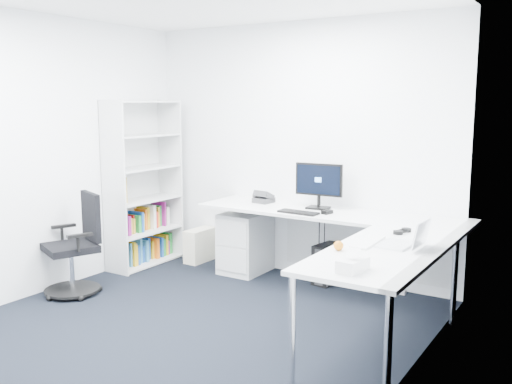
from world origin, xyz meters
The scene contains 20 objects.
ground centered at (0.00, 0.00, 0.00)m, with size 4.20×4.20×0.00m, color black.
wall_back centered at (0.00, 2.10, 1.35)m, with size 3.60×0.02×2.70m, color white.
wall_left centered at (-1.80, 0.00, 1.35)m, with size 0.02×4.20×2.70m, color white.
wall_right centered at (1.80, 0.00, 1.35)m, with size 0.02×4.20×2.70m, color white.
l_desk centered at (0.55, 1.40, 0.40)m, with size 2.71×1.52×0.79m, color silver, non-canonical shape.
drawer_pedestal centered at (-0.47, 1.82, 0.33)m, with size 0.43×0.54×0.66m, color silver.
bookshelf centered at (-1.62, 1.45, 0.94)m, with size 0.37×0.94×1.89m, color silver, non-canonical shape.
task_chair centered at (-1.50, 0.28, 0.49)m, with size 0.55×0.55×0.99m, color black, non-canonical shape.
black_pc_tower centered at (0.49, 1.97, 0.21)m, with size 0.19×0.42×0.41m, color black.
beige_pc_tower centered at (-1.16, 1.88, 0.19)m, with size 0.18×0.41×0.39m, color beige.
power_strip centered at (1.09, 2.01, 0.02)m, with size 0.37×0.06×0.04m, color silver.
monitor centered at (0.40, 1.84, 1.03)m, with size 0.50×0.16×0.48m, color black, non-canonical shape.
black_keyboard centered at (0.34, 1.52, 0.80)m, with size 0.40×0.14×0.02m, color black.
mouse centered at (0.59, 1.65, 0.81)m, with size 0.07×0.11×0.04m, color black.
desk_phone centered at (-0.26, 1.85, 0.86)m, with size 0.18×0.18×0.13m, color #2D2E30, non-canonical shape.
laptop centered at (1.56, 0.80, 0.91)m, with size 0.32×0.31×0.23m, color silver, non-canonical shape.
white_keyboard centered at (1.35, 0.76, 0.80)m, with size 0.13×0.46×0.02m, color silver.
headphones centered at (1.46, 1.24, 0.82)m, with size 0.12×0.19×0.05m, color black, non-canonical shape.
orange_fruit centered at (1.25, 0.44, 0.83)m, with size 0.07×0.07×0.07m, color orange.
tissue_box centered at (1.54, 0.01, 0.83)m, with size 0.12×0.24×0.08m, color silver.
Camera 1 is at (2.90, -3.30, 1.86)m, focal length 40.00 mm.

